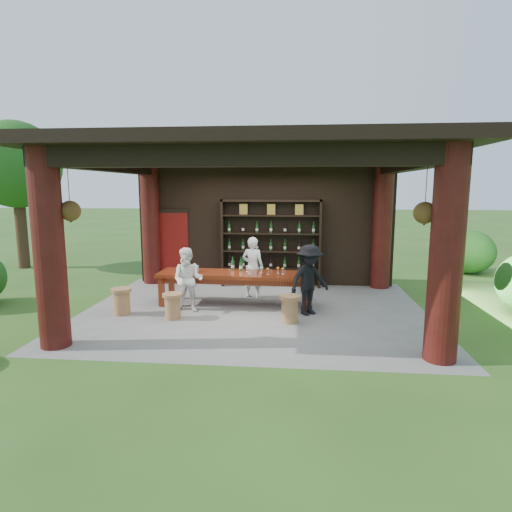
# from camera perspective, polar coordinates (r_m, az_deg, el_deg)

# --- Properties ---
(ground) EXTENTS (90.00, 90.00, 0.00)m
(ground) POSITION_cam_1_polar(r_m,az_deg,el_deg) (9.42, -0.23, -7.31)
(ground) COLOR #2D5119
(ground) RESTS_ON ground
(pavilion) EXTENTS (7.50, 6.00, 3.60)m
(pavilion) POSITION_cam_1_polar(r_m,az_deg,el_deg) (9.48, -0.06, 5.89)
(pavilion) COLOR slate
(pavilion) RESTS_ON ground
(wine_shelf) EXTENTS (2.67, 0.41, 2.35)m
(wine_shelf) POSITION_cam_1_polar(r_m,az_deg,el_deg) (11.56, 2.00, 1.73)
(wine_shelf) COLOR black
(wine_shelf) RESTS_ON ground
(tasting_table) EXTENTS (3.52, 1.01, 0.75)m
(tasting_table) POSITION_cam_1_polar(r_m,az_deg,el_deg) (9.75, -2.79, -2.90)
(tasting_table) COLOR #5D210D
(tasting_table) RESTS_ON ground
(stool_near_left) EXTENTS (0.40, 0.40, 0.53)m
(stool_near_left) POSITION_cam_1_polar(r_m,az_deg,el_deg) (8.96, -11.06, -6.48)
(stool_near_left) COLOR olive
(stool_near_left) RESTS_ON ground
(stool_near_right) EXTENTS (0.42, 0.42, 0.55)m
(stool_near_right) POSITION_cam_1_polar(r_m,az_deg,el_deg) (8.59, 4.53, -6.94)
(stool_near_right) COLOR olive
(stool_near_right) RESTS_ON ground
(stool_far_left) EXTENTS (0.43, 0.43, 0.57)m
(stool_far_left) POSITION_cam_1_polar(r_m,az_deg,el_deg) (9.52, -17.46, -5.69)
(stool_far_left) COLOR olive
(stool_far_left) RESTS_ON ground
(host) EXTENTS (0.61, 0.47, 1.49)m
(host) POSITION_cam_1_polar(r_m,az_deg,el_deg) (10.40, -0.44, -1.51)
(host) COLOR white
(host) RESTS_ON ground
(guest_woman) EXTENTS (0.71, 0.57, 1.39)m
(guest_woman) POSITION_cam_1_polar(r_m,az_deg,el_deg) (9.33, -9.05, -3.17)
(guest_woman) COLOR white
(guest_woman) RESTS_ON ground
(guest_man) EXTENTS (1.10, 1.03, 1.49)m
(guest_man) POSITION_cam_1_polar(r_m,az_deg,el_deg) (9.05, 7.12, -3.18)
(guest_man) COLOR black
(guest_man) RESTS_ON ground
(table_bottles) EXTENTS (0.29, 0.17, 0.31)m
(table_bottles) POSITION_cam_1_polar(r_m,az_deg,el_deg) (10.01, -2.39, -1.01)
(table_bottles) COLOR #194C1E
(table_bottles) RESTS_ON tasting_table
(table_glasses) EXTENTS (0.89, 0.31, 0.15)m
(table_glasses) POSITION_cam_1_polar(r_m,az_deg,el_deg) (9.63, 1.11, -1.89)
(table_glasses) COLOR silver
(table_glasses) RESTS_ON tasting_table
(napkin_basket) EXTENTS (0.27, 0.19, 0.14)m
(napkin_basket) POSITION_cam_1_polar(r_m,az_deg,el_deg) (9.92, -8.49, -1.69)
(napkin_basket) COLOR #BF6672
(napkin_basket) RESTS_ON tasting_table
(shrubs) EXTENTS (14.22, 9.79, 1.36)m
(shrubs) POSITION_cam_1_polar(r_m,az_deg,el_deg) (9.63, 14.14, -3.83)
(shrubs) COLOR #194C14
(shrubs) RESTS_ON ground
(trees) EXTENTS (21.90, 9.71, 4.80)m
(trees) POSITION_cam_1_polar(r_m,az_deg,el_deg) (11.01, 23.36, 12.05)
(trees) COLOR #3F2819
(trees) RESTS_ON ground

